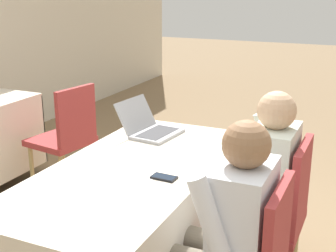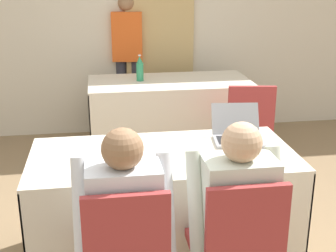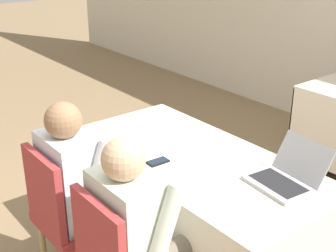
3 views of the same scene
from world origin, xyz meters
name	(u,v)px [view 1 (image 1 of 3)]	position (x,y,z in m)	size (l,w,h in m)	color
conference_table_near	(134,198)	(0.00, 0.00, 0.57)	(1.66, 0.80, 0.76)	beige
laptop	(151,128)	(0.53, 0.16, 0.80)	(0.36, 0.37, 0.21)	#99999E
cell_phone	(164,177)	(-0.08, -0.22, 0.77)	(0.08, 0.13, 0.01)	black
paper_beside_laptop	(125,176)	(-0.14, -0.03, 0.76)	(0.26, 0.33, 0.00)	white
chair_near_right	(274,212)	(0.29, -0.71, 0.51)	(0.44, 0.44, 0.91)	tan
chair_far_spare	(67,134)	(0.93, 1.13, 0.51)	(0.50, 0.50, 0.91)	tan
person_checkered_shirt	(224,231)	(-0.29, -0.60, 0.67)	(0.50, 0.52, 1.17)	#665B4C
person_white_shirt	(257,182)	(0.29, -0.60, 0.67)	(0.50, 0.52, 1.17)	#665B4C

